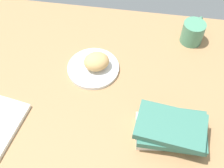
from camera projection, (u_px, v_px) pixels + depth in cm
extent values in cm
cube|color=#9E754C|center=(85.00, 89.00, 109.36)|extent=(110.00, 90.00, 4.00)
cylinder|color=white|center=(93.00, 68.00, 111.85)|extent=(19.86, 19.86, 1.40)
ellipsoid|color=tan|center=(96.00, 61.00, 108.83)|extent=(12.18, 11.50, 6.24)
cube|color=silver|center=(165.00, 131.00, 94.73)|extent=(20.25, 14.28, 3.54)
cube|color=#387260|center=(172.00, 129.00, 91.90)|extent=(21.43, 14.75, 2.56)
cube|color=#387260|center=(171.00, 127.00, 89.34)|extent=(22.92, 15.65, 2.82)
cylinder|color=#4C8C6B|center=(193.00, 33.00, 117.74)|extent=(8.94, 8.94, 9.32)
cylinder|color=#8E6644|center=(195.00, 25.00, 114.46)|extent=(7.33, 7.33, 0.40)
torus|color=#4C8C6B|center=(198.00, 24.00, 120.72)|extent=(3.85, 6.69, 6.79)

